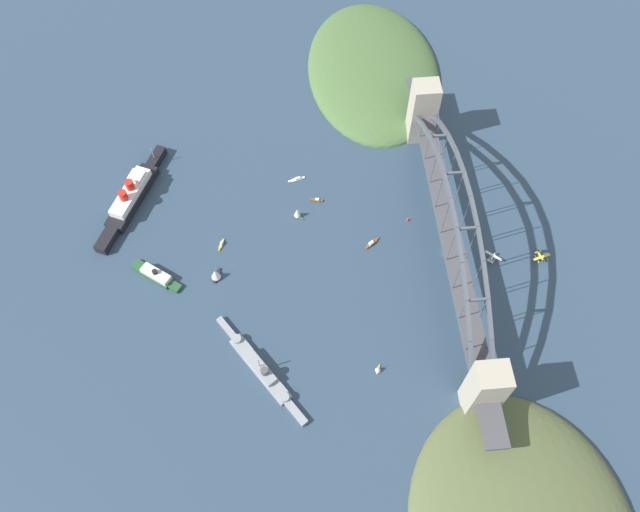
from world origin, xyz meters
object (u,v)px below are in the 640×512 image
seaplane_taxiing_near_bridge (493,257)px  seaplane_second_in_formation (540,257)px  naval_cruiser (261,369)px  small_boat_6 (297,213)px  small_boat_3 (372,243)px  small_boat_5 (378,369)px  channel_marker_buoy (408,219)px  harbor_arch_bridge (450,231)px  small_boat_4 (221,244)px  small_boat_2 (216,274)px  small_boat_0 (297,179)px  harbor_ferry_steamer (156,275)px  ocean_liner (131,196)px  small_boat_1 (317,200)px

seaplane_taxiing_near_bridge → seaplane_second_in_formation: bearing=-94.7°
naval_cruiser → small_boat_6: bearing=-15.1°
small_boat_3 → small_boat_5: size_ratio=1.70×
seaplane_taxiing_near_bridge → channel_marker_buoy: size_ratio=3.65×
harbor_arch_bridge → small_boat_4: size_ratio=30.06×
seaplane_second_in_formation → small_boat_2: 205.64m
small_boat_0 → seaplane_taxiing_near_bridge: bearing=-121.6°
harbor_ferry_steamer → seaplane_taxiing_near_bridge: harbor_ferry_steamer is taller
small_boat_3 → small_boat_4: size_ratio=1.16×
seaplane_taxiing_near_bridge → channel_marker_buoy: seaplane_taxiing_near_bridge is taller
small_boat_4 → channel_marker_buoy: channel_marker_buoy is taller
small_boat_3 → seaplane_taxiing_near_bridge: bearing=-103.5°
seaplane_taxiing_near_bridge → ocean_liner: bearing=74.1°
ocean_liner → small_boat_4: ocean_liner is taller
ocean_liner → harbor_ferry_steamer: (-60.25, -18.06, -2.93)m
small_boat_0 → small_boat_2: small_boat_2 is taller
small_boat_2 → harbor_ferry_steamer: bearing=84.3°
small_boat_3 → small_boat_5: 86.23m
seaplane_taxiing_near_bridge → small_boat_0: bearing=58.4°
harbor_arch_bridge → small_boat_6: harbor_arch_bridge is taller
harbor_ferry_steamer → small_boat_2: 37.72m
harbor_arch_bridge → small_boat_0: size_ratio=21.97×
small_boat_2 → small_boat_6: size_ratio=1.15×
small_boat_5 → channel_marker_buoy: size_ratio=2.16×
small_boat_4 → small_boat_6: 53.72m
seaplane_taxiing_near_bridge → small_boat_1: bearing=62.9°
small_boat_3 → harbor_arch_bridge: bearing=-103.6°
small_boat_3 → small_boat_6: 52.95m
seaplane_taxiing_near_bridge → harbor_arch_bridge: bearing=76.7°
small_boat_3 → naval_cruiser: bearing=137.0°
small_boat_2 → channel_marker_buoy: bearing=-75.7°
seaplane_second_in_formation → small_boat_3: seaplane_second_in_formation is taller
ocean_liner → small_boat_1: (-10.70, -123.02, -4.59)m
small_boat_5 → small_boat_1: bearing=11.6°
ocean_liner → small_boat_5: (-133.63, -148.30, -2.68)m
harbor_ferry_steamer → seaplane_second_in_formation: bearing=-91.9°
small_boat_1 → small_boat_5: bearing=-168.4°
small_boat_1 → small_boat_3: small_boat_3 is taller
ocean_liner → small_boat_3: ocean_liner is taller
naval_cruiser → seaplane_second_in_formation: bearing=-71.7°
small_boat_6 → channel_marker_buoy: bearing=-97.5°
small_boat_6 → seaplane_second_in_formation: bearing=-106.8°
small_boat_5 → channel_marker_buoy: small_boat_5 is taller
small_boat_4 → small_boat_6: size_ratio=0.93×
small_boat_3 → small_boat_2: bearing=99.2°
small_boat_6 → naval_cruiser: bearing=164.9°
small_boat_0 → small_boat_1: (-18.68, -11.91, 0.10)m
seaplane_taxiing_near_bridge → small_boat_2: size_ratio=0.93×
harbor_arch_bridge → small_boat_0: 114.40m
small_boat_2 → small_boat_3: 101.55m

